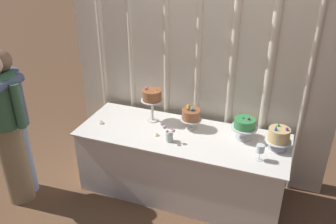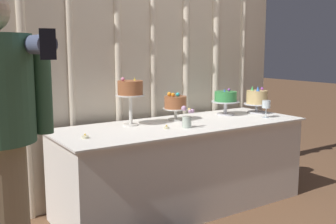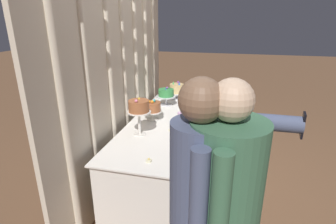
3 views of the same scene
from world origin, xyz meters
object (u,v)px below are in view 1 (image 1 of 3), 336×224
object	(u,v)px
cake_display_midleft	(191,115)
tealight_far_left	(101,123)
tealight_near_left	(157,135)
cake_display_midright	(244,125)
flower_vase	(169,135)
cake_table	(181,163)
cake_display_leftmost	(152,97)
guest_girl_blue_dress	(13,118)
guest_man_dark_suit	(6,128)
cake_display_rightmost	(279,136)
wine_glass	(260,149)

from	to	relation	value
cake_display_midleft	tealight_far_left	world-z (taller)	cake_display_midleft
tealight_near_left	cake_display_midright	bearing A→B (deg)	17.13
flower_vase	cake_table	bearing A→B (deg)	66.41
cake_display_midleft	cake_display_midright	size ratio (longest dim) A/B	0.93
cake_display_leftmost	cake_display_midleft	bearing A→B (deg)	-0.23
cake_display_midright	guest_girl_blue_dress	size ratio (longest dim) A/B	0.16
cake_display_midleft	guest_man_dark_suit	size ratio (longest dim) A/B	0.15
cake_display_leftmost	guest_girl_blue_dress	size ratio (longest dim) A/B	0.24
cake_table	tealight_near_left	bearing A→B (deg)	-154.12
cake_display_rightmost	guest_girl_blue_dress	world-z (taller)	guest_girl_blue_dress
cake_display_midright	guest_man_dark_suit	bearing A→B (deg)	-158.62
tealight_far_left	guest_man_dark_suit	bearing A→B (deg)	-137.77
cake_display_leftmost	wine_glass	distance (m)	1.25
tealight_near_left	guest_girl_blue_dress	size ratio (longest dim) A/B	0.03
wine_glass	cake_display_rightmost	bearing A→B (deg)	61.47
cake_display_midleft	tealight_far_left	xyz separation A→B (m)	(-0.93, -0.25, -0.14)
cake_display_rightmost	wine_glass	size ratio (longest dim) A/B	1.69
wine_glass	flower_vase	bearing A→B (deg)	179.34
guest_man_dark_suit	cake_display_rightmost	bearing A→B (deg)	17.20
cake_display_leftmost	wine_glass	bearing A→B (deg)	-16.23
cake_display_rightmost	flower_vase	distance (m)	1.03
cake_display_midleft	tealight_near_left	distance (m)	0.41
cake_display_leftmost	flower_vase	size ratio (longest dim) A/B	2.17
cake_display_midleft	flower_vase	world-z (taller)	cake_display_midleft
tealight_far_left	guest_man_dark_suit	size ratio (longest dim) A/B	0.03
cake_display_rightmost	wine_glass	bearing A→B (deg)	-118.53
cake_table	cake_display_rightmost	distance (m)	1.05
flower_vase	tealight_near_left	distance (m)	0.18
cake_display_midright	guest_girl_blue_dress	world-z (taller)	guest_girl_blue_dress
wine_glass	tealight_far_left	world-z (taller)	wine_glass
cake_display_midright	cake_display_rightmost	bearing A→B (deg)	-12.58
cake_display_midleft	cake_display_midright	xyz separation A→B (m)	(0.55, -0.02, 0.01)
tealight_far_left	guest_girl_blue_dress	xyz separation A→B (m)	(-0.70, -0.50, 0.18)
cake_display_leftmost	flower_vase	world-z (taller)	cake_display_leftmost
wine_glass	guest_girl_blue_dress	bearing A→B (deg)	-170.39
cake_display_rightmost	guest_girl_blue_dress	size ratio (longest dim) A/B	0.16
cake_display_midleft	flower_vase	size ratio (longest dim) A/B	1.36
flower_vase	tealight_far_left	distance (m)	0.82
wine_glass	flower_vase	xyz separation A→B (m)	(-0.87, 0.01, -0.05)
cake_display_midleft	cake_display_midright	bearing A→B (deg)	-2.36
cake_display_midleft	guest_girl_blue_dress	distance (m)	1.79
tealight_far_left	guest_girl_blue_dress	bearing A→B (deg)	-144.71
cake_display_rightmost	tealight_far_left	size ratio (longest dim) A/B	5.23
tealight_far_left	guest_man_dark_suit	distance (m)	0.93
tealight_near_left	guest_girl_blue_dress	distance (m)	1.44
flower_vase	tealight_near_left	xyz separation A→B (m)	(-0.16, 0.06, -0.06)
cake_display_rightmost	tealight_far_left	distance (m)	1.82
flower_vase	cake_display_leftmost	bearing A→B (deg)	133.58
cake_display_leftmost	cake_display_midright	xyz separation A→B (m)	(0.99, -0.02, -0.13)
cake_display_midright	flower_vase	world-z (taller)	cake_display_midright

